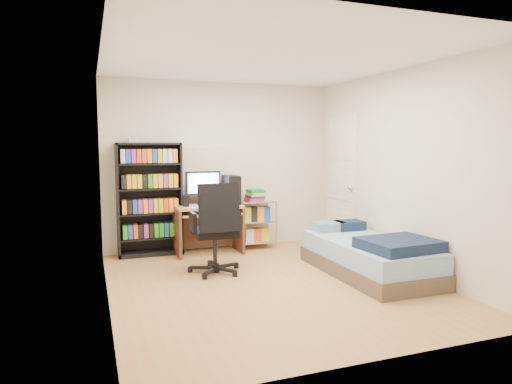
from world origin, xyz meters
name	(u,v)px	position (x,y,z in m)	size (l,w,h in m)	color
room	(270,174)	(0.00, 0.00, 1.25)	(3.58, 4.08, 2.58)	#A88154
media_shelf	(150,198)	(-1.10, 1.84, 0.82)	(0.90, 0.30, 1.67)	black
computer_desk	(214,209)	(-0.21, 1.68, 0.64)	(0.94, 0.55, 1.19)	tan
office_chair	(216,245)	(-0.47, 0.61, 0.36)	(0.69, 0.69, 1.12)	black
wire_cart	(256,210)	(0.47, 1.76, 0.58)	(0.56, 0.41, 0.89)	white
bed	(369,255)	(1.27, -0.08, 0.23)	(0.93, 1.86, 0.53)	#51453C
door	(342,182)	(1.72, 1.35, 1.00)	(0.12, 0.80, 2.00)	silver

